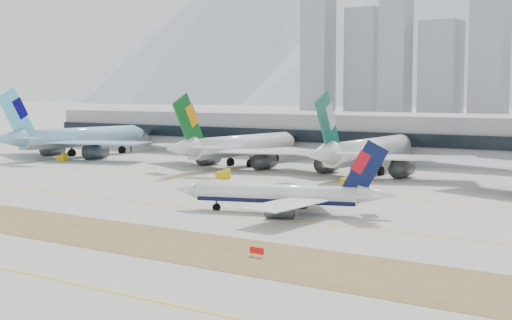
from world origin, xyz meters
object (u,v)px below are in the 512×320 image
Objects in this scene: widebody_korean at (76,139)px; terminal at (398,136)px; widebody_eva at (238,147)px; widebody_cathay at (366,152)px; taxiing_airliner at (284,195)px.

widebody_korean is 109.92m from terminal.
widebody_korean reaches higher than terminal.
widebody_cathay is at bearing -83.62° from widebody_eva.
widebody_eva reaches higher than taxiing_airliner.
widebody_cathay is 50.69m from terminal.
widebody_eva is 0.97× the size of widebody_cathay.
terminal is (94.37, 56.36, 1.06)m from widebody_korean.
taxiing_airliner is 66.90m from widebody_cathay.
taxiing_airliner is 0.60× the size of widebody_korean.
widebody_korean is 105.80m from widebody_cathay.
widebody_korean reaches higher than widebody_cathay.
widebody_cathay reaches higher than terminal.
widebody_korean is 65.00m from widebody_eva.
taxiing_airliner is 117.59m from terminal.
terminal is at bearing -96.37° from taxiing_airliner.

